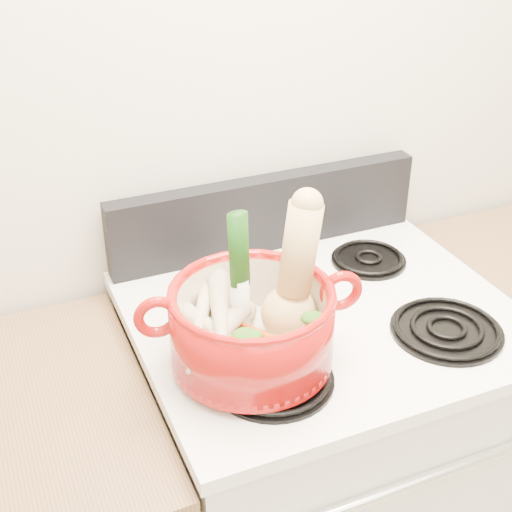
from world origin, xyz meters
name	(u,v)px	position (x,y,z in m)	size (l,w,h in m)	color
wall_back	(258,100)	(0.00, 1.75, 1.30)	(3.50, 0.02, 2.60)	silver
stove_body	(314,477)	(0.00, 1.40, 0.46)	(0.76, 0.65, 0.92)	silver
cooktop	(324,317)	(0.00, 1.40, 0.93)	(0.78, 0.67, 0.03)	white
control_backsplash	(266,213)	(0.00, 1.70, 1.04)	(0.76, 0.05, 0.18)	black
oven_handle	(407,486)	(0.00, 1.06, 0.78)	(0.02, 0.02, 0.60)	silver
burner_front_left	(273,378)	(-0.19, 1.24, 0.96)	(0.22, 0.22, 0.02)	black
burner_front_right	(447,329)	(0.19, 1.24, 0.96)	(0.22, 0.22, 0.02)	black
burner_back_left	(215,294)	(-0.19, 1.54, 0.96)	(0.17, 0.17, 0.02)	black
burner_back_right	(369,258)	(0.19, 1.54, 0.96)	(0.17, 0.17, 0.02)	black
dutch_oven	(252,326)	(-0.21, 1.30, 1.04)	(0.30, 0.30, 0.15)	#9A0C0A
pot_handle_left	(157,317)	(-0.37, 1.32, 1.09)	(0.08, 0.08, 0.02)	#9A0C0A
pot_handle_right	(341,291)	(-0.04, 1.27, 1.09)	(0.08, 0.08, 0.02)	#9A0C0A
squash	(290,272)	(-0.13, 1.31, 1.13)	(0.11, 0.11, 0.27)	#DBB170
leek	(240,274)	(-0.21, 1.34, 1.13)	(0.04, 0.04, 0.26)	beige
ginger	(235,314)	(-0.21, 1.37, 1.02)	(0.08, 0.06, 0.04)	tan
parsnip_0	(222,332)	(-0.25, 1.33, 1.02)	(0.04, 0.04, 0.21)	beige
parsnip_1	(213,334)	(-0.27, 1.32, 1.03)	(0.04, 0.04, 0.19)	beige
parsnip_2	(215,328)	(-0.27, 1.33, 1.04)	(0.04, 0.04, 0.19)	beige
parsnip_3	(217,336)	(-0.28, 1.29, 1.04)	(0.04, 0.04, 0.18)	beige
parsnip_4	(202,310)	(-0.28, 1.37, 1.05)	(0.04, 0.04, 0.22)	beige
parsnip_5	(221,320)	(-0.26, 1.32, 1.06)	(0.05, 0.05, 0.25)	beige
carrot_0	(241,354)	(-0.24, 1.26, 1.02)	(0.04, 0.04, 0.18)	#D3570A
carrot_1	(245,358)	(-0.24, 1.24, 1.02)	(0.03, 0.03, 0.13)	#D14B0A
carrot_2	(276,343)	(-0.18, 1.25, 1.03)	(0.03, 0.03, 0.16)	#CC400A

